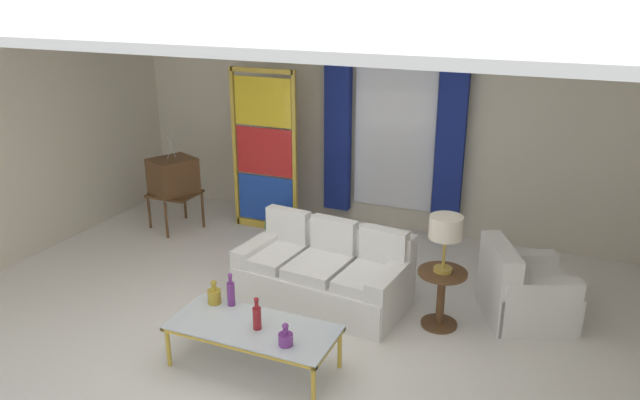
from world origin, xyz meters
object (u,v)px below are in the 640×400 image
Objects in this scene: bottle_blue_decanter at (214,295)px; round_side_table at (441,293)px; couch_white_long at (326,272)px; vintage_tv at (173,178)px; bottle_ruby_flask at (257,316)px; table_lamp_brass at (446,230)px; coffee_table at (253,329)px; stained_glass_divider at (264,155)px; bottle_amber_squat at (231,292)px; armchair_white at (522,292)px; bottle_crystal_tall at (286,338)px; peacock_figurine at (276,228)px.

round_side_table is (1.88, 1.12, -0.14)m from bottle_blue_decanter.
vintage_tv is at bearing 158.82° from couch_white_long.
couch_white_long is 6.08× the size of bottle_ruby_flask.
table_lamp_brass is (1.88, 1.12, 0.54)m from bottle_blue_decanter.
stained_glass_divider is (-1.43, 2.93, 0.68)m from coffee_table.
bottle_blue_decanter is at bearing -169.96° from bottle_amber_squat.
round_side_table is 0.67m from table_lamp_brass.
stained_glass_divider is (-1.49, 2.95, 0.53)m from bottle_ruby_flask.
armchair_white is at bearing 33.30° from round_side_table.
bottle_crystal_tall is 0.36m from bottle_ruby_flask.
bottle_amber_squat is 0.57× the size of table_lamp_brass.
coffee_table is 3.59m from vintage_tv.
bottle_blue_decanter is 1.16× the size of bottle_crystal_tall.
armchair_white reaches higher than bottle_crystal_tall.
couch_white_long is 1.26m from round_side_table.
bottle_ruby_flask reaches higher than bottle_crystal_tall.
couch_white_long is 1.71× the size of armchair_white.
couch_white_long is at bearing 176.70° from table_lamp_brass.
table_lamp_brass is at bearing -25.56° from peacock_figurine.
couch_white_long is 1.59m from peacock_figurine.
round_side_table is at bearing -29.67° from stained_glass_divider.
peacock_figurine is (0.37, -0.43, -0.84)m from stained_glass_divider.
vintage_tv is 2.24× the size of peacock_figurine.
round_side_table is 1.04× the size of table_lamp_brass.
stained_glass_divider is at bearing 150.33° from table_lamp_brass.
bottle_amber_squat is 0.54× the size of peacock_figurine.
bottle_amber_squat reaches higher than bottle_crystal_tall.
armchair_white is (1.97, 0.40, -0.02)m from couch_white_long.
armchair_white is at bearing -7.84° from vintage_tv.
couch_white_long is at bearing -42.95° from peacock_figurine.
bottle_amber_squat is (-0.36, 0.25, 0.16)m from coffee_table.
couch_white_long is at bearing 85.90° from coffee_table.
stained_glass_divider is at bearing 135.36° from couch_white_long.
peacock_figurine is (1.53, 0.04, -0.51)m from vintage_tv.
couch_white_long is at bearing 68.33° from bottle_amber_squat.
bottle_amber_squat is (-0.75, 0.39, 0.06)m from bottle_crystal_tall.
bottle_blue_decanter is 0.22× the size of armchair_white.
stained_glass_divider reaches higher than peacock_figurine.
couch_white_long is 2.28m from stained_glass_divider.
stained_glass_divider reaches higher than round_side_table.
vintage_tv reaches higher than table_lamp_brass.
peacock_figurine is (-0.54, 2.28, -0.27)m from bottle_blue_decanter.
couch_white_long is 1.60m from bottle_crystal_tall.
vintage_tv is 4.11m from table_lamp_brass.
stained_glass_divider is 3.86× the size of table_lamp_brass.
round_side_table is at bearing -146.70° from armchair_white.
bottle_blue_decanter is 0.78× the size of bottle_ruby_flask.
bottle_amber_squat is 3.14m from vintage_tv.
bottle_amber_squat reaches higher than bottle_ruby_flask.
coffee_table is 2.50× the size of round_side_table.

